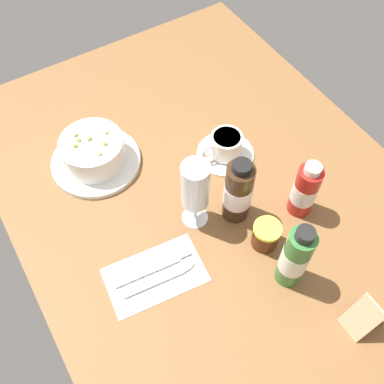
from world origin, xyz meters
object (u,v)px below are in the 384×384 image
Objects in this scene: cutlery_setting at (157,274)px; porridge_bowl at (94,153)px; jam_jar at (266,235)px; sauce_bottle_red at (305,190)px; sauce_bottle_green at (295,257)px; sauce_bottle_brown at (238,192)px; menu_card at (368,313)px; coffee_cup at (226,147)px; wine_glass at (195,188)px.

porridge_bowl is at bearing 177.21° from cutlery_setting.
jam_jar is (5.43, 22.24, 2.86)cm from cutlery_setting.
cutlery_setting is at bearing -94.52° from sauce_bottle_red.
sauce_bottle_green is 1.06× the size of sauce_bottle_brown.
coffee_cup is at bearing 179.06° from menu_card.
coffee_cup is 32.97cm from sauce_bottle_green.
coffee_cup reaches higher than jam_jar.
coffee_cup is 24.28cm from jam_jar.
sauce_bottle_red is at bearing 166.72° from menu_card.
sauce_bottle_red is (9.79, 20.44, -4.57)cm from wine_glass.
sauce_bottle_brown is at bearing 35.27° from porridge_bowl.
menu_card is (31.87, 6.35, -3.49)cm from sauce_bottle_brown.
menu_card reaches higher than cutlery_setting.
menu_card is (59.85, 26.14, 0.56)cm from porridge_bowl.
porridge_bowl reaches higher than coffee_cup.
sauce_bottle_green is (13.76, 21.71, 8.02)cm from cutlery_setting.
jam_jar is 0.36× the size of sauce_bottle_brown.
porridge_bowl is 1.15× the size of wine_glass.
coffee_cup is at bearing 168.04° from sauce_bottle_green.
porridge_bowl is at bearing -154.51° from wine_glass.
cutlery_setting is at bearing -122.37° from sauce_bottle_green.
sauce_bottle_brown reaches higher than jam_jar.
sauce_bottle_brown reaches higher than sauce_bottle_red.
wine_glass reaches higher than jam_jar.
jam_jar is 12.36cm from sauce_bottle_red.
cutlery_setting is at bearing -80.08° from sauce_bottle_brown.
cutlery_setting is 39.69cm from menu_card.
coffee_cup is at bearing 153.56° from sauce_bottle_brown.
sauce_bottle_green reaches higher than porridge_bowl.
porridge_bowl is 47.16cm from sauce_bottle_red.
cutlery_setting is 18.73cm from wine_glass.
jam_jar is 0.69× the size of menu_card.
jam_jar is at bearing -76.43° from sauce_bottle_red.
jam_jar is 0.41× the size of sauce_bottle_red.
sauce_bottle_brown is (-9.16, -0.91, 4.75)cm from jam_jar.
sauce_bottle_red is at bearing 103.57° from jam_jar.
wine_glass is (10.91, -15.18, 8.64)cm from coffee_cup.
jam_jar is (23.47, -6.21, 0.35)cm from coffee_cup.
sauce_bottle_brown reaches higher than menu_card.
wine_glass reaches higher than coffee_cup.
menu_card is at bearing 23.59° from porridge_bowl.
sauce_bottle_red reaches higher than jam_jar.
porridge_bowl is 42.52cm from jam_jar.
coffee_cup is at bearing 122.38° from cutlery_setting.
sauce_bottle_red is at bearing 62.65° from sauce_bottle_brown.
menu_card reaches higher than coffee_cup.
coffee_cup is 2.18× the size of jam_jar.
menu_card is at bearing -0.94° from coffee_cup.
cutlery_setting is 22.95cm from sauce_bottle_brown.
wine_glass is 1.19× the size of sauce_bottle_red.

